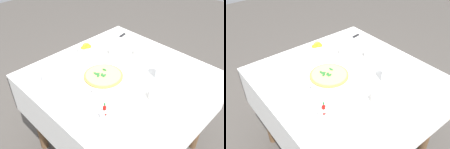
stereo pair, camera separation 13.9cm
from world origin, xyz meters
TOP-DOWN VIEW (x-y plane):
  - ground_plane at (0.00, 0.00)m, footprint 8.00×8.00m
  - dining_table at (0.00, 0.00)m, footprint 1.07×1.07m
  - pizza_plate at (0.10, -0.05)m, footprint 0.31×0.31m
  - pizza at (0.10, -0.05)m, footprint 0.25×0.25m
  - coffee_cup_far_left at (-0.15, -0.21)m, footprint 0.13×0.13m
  - coffee_cup_right_edge at (-0.27, -0.07)m, footprint 0.13×0.13m
  - coffee_cup_center_back at (0.03, 0.30)m, footprint 0.13×0.13m
  - water_glass_near_right at (0.39, -0.26)m, footprint 0.07×0.07m
  - water_glass_back_corner at (-0.16, 0.20)m, footprint 0.07×0.07m
  - napkin_folded at (-0.34, -0.34)m, footprint 0.24×0.18m
  - dinner_knife at (-0.34, -0.34)m, footprint 0.20×0.05m
  - citrus_bowl at (-0.04, -0.38)m, footprint 0.15×0.15m
  - hot_sauce_bottle at (0.32, 0.18)m, footprint 0.02×0.02m
  - salt_shaker at (0.35, 0.19)m, footprint 0.03×0.03m
  - pepper_shaker at (0.29, 0.17)m, footprint 0.03×0.03m

SIDE VIEW (x-z plane):
  - ground_plane at x=0.00m, z-range 0.00..0.00m
  - dining_table at x=0.00m, z-range 0.23..0.98m
  - napkin_folded at x=-0.34m, z-range 0.74..0.76m
  - pizza_plate at x=0.10m, z-range 0.74..0.76m
  - dinner_knife at x=-0.34m, z-range 0.76..0.77m
  - pizza at x=0.10m, z-range 0.76..0.78m
  - salt_shaker at x=0.35m, z-range 0.74..0.80m
  - pepper_shaker at x=0.29m, z-range 0.74..0.80m
  - citrus_bowl at x=-0.04m, z-range 0.74..0.80m
  - coffee_cup_center_back at x=0.03m, z-range 0.74..0.80m
  - coffee_cup_far_left at x=-0.15m, z-range 0.74..0.81m
  - coffee_cup_right_edge at x=-0.27m, z-range 0.74..0.81m
  - hot_sauce_bottle at x=0.32m, z-range 0.73..0.82m
  - water_glass_near_right at x=0.39m, z-range 0.73..0.84m
  - water_glass_back_corner at x=-0.16m, z-range 0.73..0.86m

